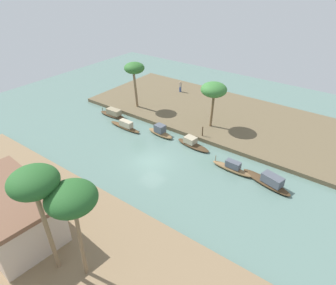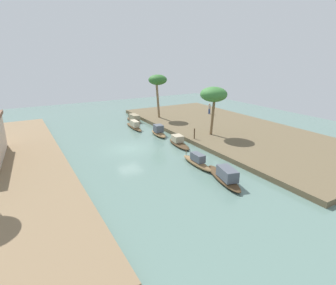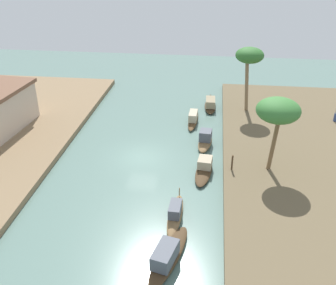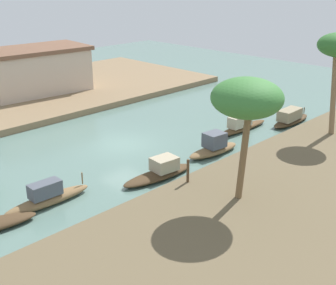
# 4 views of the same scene
# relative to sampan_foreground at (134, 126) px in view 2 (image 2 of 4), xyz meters

# --- Properties ---
(river_water) EXTENTS (65.39, 65.39, 0.00)m
(river_water) POSITION_rel_sampan_foreground_xyz_m (-7.54, 3.87, -0.42)
(river_water) COLOR slate
(river_water) RESTS_ON ground
(riverbank_left) EXTENTS (36.40, 15.37, 0.49)m
(riverbank_left) POSITION_rel_sampan_foreground_xyz_m (-7.54, -10.63, -0.17)
(riverbank_left) COLOR brown
(riverbank_left) RESTS_ON ground
(sampan_foreground) EXTENTS (5.18, 1.08, 1.15)m
(sampan_foreground) POSITION_rel_sampan_foreground_xyz_m (0.00, 0.00, 0.00)
(sampan_foreground) COLOR brown
(sampan_foreground) RESTS_ON river_water
(sampan_midstream) EXTENTS (5.52, 2.49, 1.33)m
(sampan_midstream) POSITION_rel_sampan_foreground_xyz_m (-19.14, 0.24, 0.06)
(sampan_midstream) COLOR #47331E
(sampan_midstream) RESTS_ON river_water
(sampan_downstream_large) EXTENTS (3.93, 1.50, 1.37)m
(sampan_downstream_large) POSITION_rel_sampan_foreground_xyz_m (-4.67, -1.36, 0.07)
(sampan_downstream_large) COLOR brown
(sampan_downstream_large) RESTS_ON river_water
(sampan_with_tall_canopy) EXTENTS (4.39, 1.29, 1.13)m
(sampan_with_tall_canopy) POSITION_rel_sampan_foreground_xyz_m (3.85, -1.60, 0.02)
(sampan_with_tall_canopy) COLOR #47331E
(sampan_with_tall_canopy) RESTS_ON river_water
(sampan_near_left_bank) EXTENTS (4.48, 1.05, 1.20)m
(sampan_near_left_bank) POSITION_rel_sampan_foreground_xyz_m (-15.27, 0.21, 0.01)
(sampan_near_left_bank) COLOR brown
(sampan_near_left_bank) RESTS_ON river_water
(sampan_open_hull) EXTENTS (4.58, 1.65, 1.10)m
(sampan_open_hull) POSITION_rel_sampan_foreground_xyz_m (-9.34, -1.45, -0.04)
(sampan_open_hull) COLOR #47331E
(sampan_open_hull) RESTS_ON river_water
(person_on_near_bank) EXTENTS (0.42, 0.40, 1.72)m
(person_on_near_bank) POSITION_rel_sampan_foreground_xyz_m (0.84, -13.80, 0.82)
(person_on_near_bank) COLOR #33477A
(person_on_near_bank) RESTS_ON riverbank_left
(mooring_post) EXTENTS (0.14, 0.14, 1.24)m
(mooring_post) POSITION_rel_sampan_foreground_xyz_m (-9.44, -3.56, 0.69)
(mooring_post) COLOR #4C3823
(mooring_post) RESTS_ON riverbank_left
(palm_tree_left_near) EXTENTS (3.20, 3.20, 5.79)m
(palm_tree_left_near) POSITION_rel_sampan_foreground_xyz_m (-8.96, -6.52, 4.91)
(palm_tree_left_near) COLOR brown
(palm_tree_left_near) RESTS_ON riverbank_left
(palm_tree_left_far) EXTENTS (2.78, 2.78, 6.53)m
(palm_tree_left_far) POSITION_rel_sampan_foreground_xyz_m (2.62, -5.16, 5.68)
(palm_tree_left_far) COLOR #7F6647
(palm_tree_left_far) RESTS_ON riverbank_left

